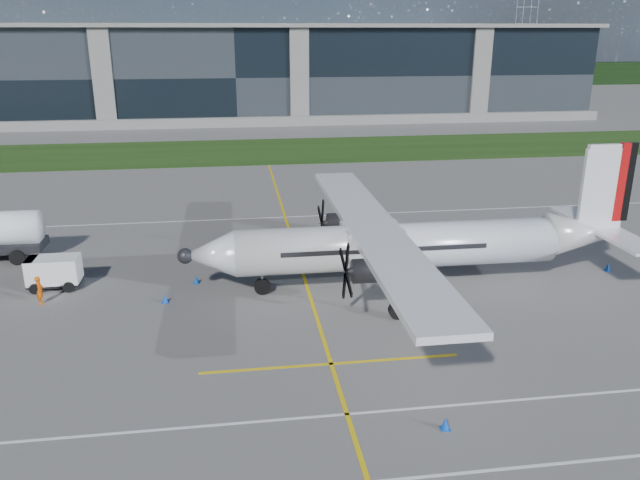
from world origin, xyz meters
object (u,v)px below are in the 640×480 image
safety_cone_portwing (445,423)px  baggage_tug (54,273)px  turboprop_aircraft (414,219)px  ground_crew_person (39,288)px  safety_cone_tail (608,267)px  pylon_east (525,29)px  safety_cone_fwd (165,298)px  safety_cone_nose_stbd (196,279)px

safety_cone_portwing → baggage_tug: bearing=137.7°
turboprop_aircraft → ground_crew_person: 21.49m
safety_cone_tail → safety_cone_portwing: same height
baggage_tug → ground_crew_person: bearing=-95.2°
baggage_tug → safety_cone_portwing: size_ratio=6.26×
pylon_east → turboprop_aircraft: 166.19m
ground_crew_person → safety_cone_portwing: bearing=-133.2°
safety_cone_fwd → safety_cone_portwing: bearing=-49.1°
turboprop_aircraft → baggage_tug: (-21.03, 2.73, -3.21)m
pylon_east → ground_crew_person: 176.78m
safety_cone_tail → safety_cone_portwing: (-15.72, -14.57, 0.00)m
baggage_tug → safety_cone_nose_stbd: (8.26, -0.54, -0.69)m
safety_cone_fwd → baggage_tug: bearing=154.7°
baggage_tug → safety_cone_nose_stbd: bearing=-3.7°
pylon_east → safety_cone_nose_stbd: 170.81m
turboprop_aircraft → ground_crew_person: bearing=178.9°
safety_cone_fwd → pylon_east: bearing=58.6°
pylon_east → baggage_tug: bearing=-123.8°
turboprop_aircraft → safety_cone_portwing: (-2.65, -13.97, -3.90)m
turboprop_aircraft → safety_cone_fwd: 14.92m
pylon_east → safety_cone_fwd: bearing=-121.4°
ground_crew_person → safety_cone_fwd: (6.85, -0.82, -0.68)m
safety_cone_nose_stbd → safety_cone_fwd: 3.07m
baggage_tug → ground_crew_person: (-0.21, -2.33, -0.00)m
pylon_east → turboprop_aircraft: pylon_east is taller
turboprop_aircraft → safety_cone_fwd: (-14.39, -0.41, -3.90)m
baggage_tug → safety_cone_portwing: baggage_tug is taller
pylon_east → ground_crew_person: (-97.03, -147.10, -14.07)m
turboprop_aircraft → safety_cone_tail: turboprop_aircraft is taller
turboprop_aircraft → ground_crew_person: size_ratio=14.82×
baggage_tug → pylon_east: bearing=56.2°
ground_crew_person → safety_cone_fwd: 6.93m
safety_cone_nose_stbd → pylon_east: bearing=58.6°
pylon_east → safety_cone_portwing: (-78.44, -161.47, -14.75)m
pylon_east → turboprop_aircraft: bearing=-117.2°
pylon_east → safety_cone_fwd: pylon_east is taller
turboprop_aircraft → safety_cone_tail: 13.66m
turboprop_aircraft → safety_cone_fwd: turboprop_aircraft is taller
safety_cone_fwd → safety_cone_tail: bearing=2.1°
safety_cone_tail → safety_cone_fwd: (-27.47, -1.02, 0.00)m
safety_cone_nose_stbd → safety_cone_fwd: size_ratio=1.00×
ground_crew_person → safety_cone_portwing: 23.51m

